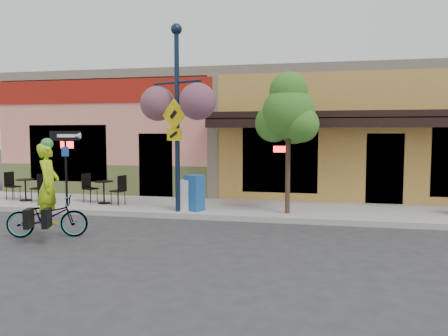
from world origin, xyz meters
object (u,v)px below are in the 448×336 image
at_px(one_way_sign, 66,169).
at_px(newspaper_box_grey, 188,195).
at_px(street_tree, 288,142).
at_px(cyclist_rider, 49,196).
at_px(newspaper_box_blue, 194,193).
at_px(bicycle, 47,217).
at_px(building, 259,135).
at_px(lamp_post, 177,119).

distance_m(one_way_sign, newspaper_box_grey, 3.75).
relative_size(newspaper_box_grey, street_tree, 0.22).
xyz_separation_m(cyclist_rider, street_tree, (5.03, 3.23, 1.14)).
bearing_deg(newspaper_box_grey, newspaper_box_blue, -10.10).
xyz_separation_m(bicycle, one_way_sign, (-1.38, 3.01, 0.80)).
distance_m(cyclist_rider, newspaper_box_grey, 3.87).
bearing_deg(bicycle, building, -37.44).
height_order(bicycle, one_way_sign, one_way_sign).
relative_size(cyclist_rider, newspaper_box_grey, 2.15).
bearing_deg(bicycle, cyclist_rider, -107.47).
height_order(building, newspaper_box_grey, building).
xyz_separation_m(bicycle, newspaper_box_blue, (2.51, 3.11, 0.19)).
relative_size(newspaper_box_blue, street_tree, 0.26).
bearing_deg(bicycle, street_tree, -75.03).
height_order(newspaper_box_grey, street_tree, street_tree).
distance_m(lamp_post, one_way_sign, 3.76).
relative_size(building, one_way_sign, 8.19).
relative_size(cyclist_rider, street_tree, 0.48).
distance_m(newspaper_box_blue, street_tree, 2.94).
bearing_deg(one_way_sign, building, 33.25).
xyz_separation_m(newspaper_box_blue, newspaper_box_grey, (-0.20, 0.02, -0.07)).
xyz_separation_m(cyclist_rider, lamp_post, (2.04, 2.89, 1.78)).
xyz_separation_m(bicycle, cyclist_rider, (0.05, 0.00, 0.46)).
distance_m(newspaper_box_blue, newspaper_box_grey, 0.21).
relative_size(cyclist_rider, newspaper_box_blue, 1.85).
relative_size(bicycle, one_way_sign, 0.79).
relative_size(cyclist_rider, lamp_post, 0.36).
height_order(cyclist_rider, one_way_sign, one_way_sign).
xyz_separation_m(one_way_sign, newspaper_box_grey, (3.69, 0.12, -0.68)).
height_order(building, street_tree, building).
relative_size(bicycle, newspaper_box_blue, 1.75).
relative_size(building, street_tree, 4.76).
bearing_deg(building, lamp_post, -101.74).
xyz_separation_m(building, one_way_sign, (-4.86, -6.55, -0.99)).
height_order(lamp_post, one_way_sign, lamp_post).
xyz_separation_m(lamp_post, one_way_sign, (-3.47, 0.11, -1.44)).
xyz_separation_m(bicycle, street_tree, (5.08, 3.23, 1.60)).
distance_m(bicycle, newspaper_box_blue, 4.00).
bearing_deg(newspaper_box_grey, cyclist_rider, -131.07).
distance_m(bicycle, newspaper_box_grey, 3.89).
height_order(lamp_post, street_tree, lamp_post).
xyz_separation_m(building, newspaper_box_grey, (-1.17, -6.43, -1.67)).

